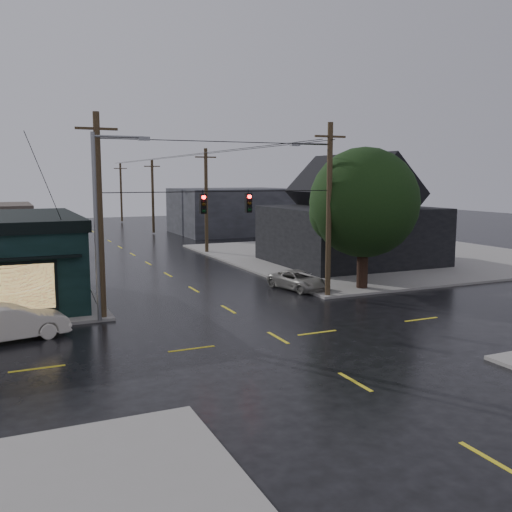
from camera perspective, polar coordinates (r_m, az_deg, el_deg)
name	(u,v)px	position (r m, az deg, el deg)	size (l,w,h in m)	color
ground_plane	(278,338)	(25.50, 2.22, -8.18)	(160.00, 160.00, 0.00)	black
sidewalk_ne	(378,255)	(52.57, 12.08, 0.10)	(28.00, 28.00, 0.15)	gray
ne_building	(351,209)	(46.85, 9.46, 4.64)	(12.60, 11.60, 8.75)	black
corner_tree	(364,203)	(35.96, 10.75, 5.25)	(6.81, 6.81, 8.75)	black
utility_pole_nw	(104,320)	(29.62, -14.99, -6.16)	(2.00, 0.32, 10.15)	#2E2114
utility_pole_ne	(327,297)	(34.09, 7.16, -4.11)	(2.00, 0.32, 10.15)	#2E2114
utility_pole_far_a	(207,253)	(53.35, -4.94, 0.28)	(2.00, 0.32, 9.65)	#2E2114
utility_pole_far_b	(154,234)	(72.41, -10.19, 2.20)	(2.00, 0.32, 9.15)	#2E2114
utility_pole_far_c	(122,222)	(91.87, -13.25, 3.30)	(2.00, 0.32, 9.15)	#2E2114
span_signal_assembly	(226,203)	(30.52, -3.02, 5.34)	(13.00, 0.48, 1.23)	black
streetlight_nw	(100,323)	(28.91, -15.35, -6.52)	(5.40, 0.30, 9.15)	slate
streetlight_ne	(328,294)	(34.93, 7.26, -3.82)	(5.40, 0.30, 9.15)	slate
bg_building_east	(233,211)	(72.27, -2.32, 4.53)	(14.00, 12.00, 5.60)	#26272B
sedan_cream	(10,323)	(27.05, -23.34, -6.16)	(1.68, 4.80, 1.58)	beige
suv_silver	(298,280)	(36.04, 4.24, -2.44)	(1.98, 4.30, 1.19)	gray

